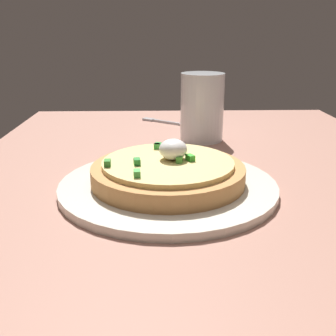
{
  "coord_description": "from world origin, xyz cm",
  "views": [
    {
      "loc": [
        51.44,
        -6.26,
        24.0
      ],
      "look_at": [
        0.72,
        -4.82,
        6.41
      ],
      "focal_mm": 43.34,
      "sensor_mm": 36.0,
      "label": 1
    }
  ],
  "objects_px": {
    "pizza": "(168,171)",
    "fork": "(160,121)",
    "cup_near": "(202,109)",
    "plate": "(168,186)"
  },
  "relations": [
    {
      "from": "pizza",
      "to": "fork",
      "type": "distance_m",
      "value": 0.41
    },
    {
      "from": "plate",
      "to": "pizza",
      "type": "height_order",
      "value": "pizza"
    },
    {
      "from": "plate",
      "to": "fork",
      "type": "bearing_deg",
      "value": -179.03
    },
    {
      "from": "cup_near",
      "to": "fork",
      "type": "relative_size",
      "value": 1.29
    },
    {
      "from": "cup_near",
      "to": "fork",
      "type": "height_order",
      "value": "cup_near"
    },
    {
      "from": "fork",
      "to": "cup_near",
      "type": "bearing_deg",
      "value": 152.45
    },
    {
      "from": "pizza",
      "to": "fork",
      "type": "xyz_separation_m",
      "value": [
        -0.41,
        -0.01,
        -0.02
      ]
    },
    {
      "from": "plate",
      "to": "fork",
      "type": "distance_m",
      "value": 0.41
    },
    {
      "from": "cup_near",
      "to": "plate",
      "type": "bearing_deg",
      "value": -15.72
    },
    {
      "from": "pizza",
      "to": "cup_near",
      "type": "distance_m",
      "value": 0.27
    }
  ]
}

